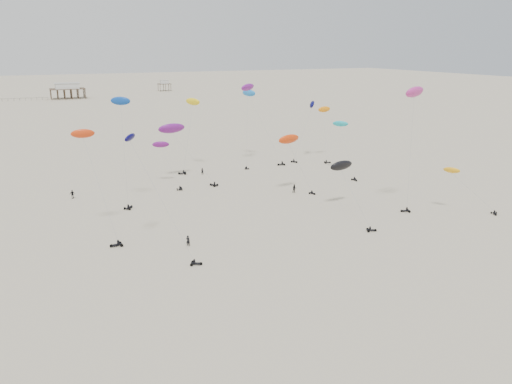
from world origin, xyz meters
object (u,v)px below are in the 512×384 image
pavilion_small (164,86)px  spectator_0 (188,246)px  pavilion_main (68,92)px  rig_0 (343,136)px  rig_4 (309,115)px  rig_9 (258,113)px

pavilion_small → spectator_0: bearing=-104.0°
pavilion_main → rig_0: size_ratio=1.39×
rig_4 → rig_9: bearing=-42.7°
rig_0 → rig_4: rig_4 is taller
pavilion_main → spectator_0: (-3.67, -264.66, -4.22)m
rig_9 → spectator_0: (-37.93, -53.87, -13.82)m
rig_4 → spectator_0: 72.28m
rig_4 → rig_0: bearing=66.8°
pavilion_small → rig_4: (-22.06, -245.76, 9.52)m
spectator_0 → rig_0: bearing=-112.9°
rig_9 → rig_0: bearing=-148.4°
pavilion_main → pavilion_small: (70.00, 30.00, -0.74)m
pavilion_small → rig_4: rig_4 is taller
rig_0 → rig_4: 18.24m
spectator_0 → pavilion_main: bearing=-54.7°
pavilion_small → rig_0: bearing=-94.8°
rig_4 → pavilion_main: bearing=-100.2°
rig_4 → rig_9: (-13.68, 4.97, 0.81)m
rig_0 → rig_4: (0.16, 17.98, 3.08)m
rig_9 → spectator_0: rig_9 is taller
pavilion_small → spectator_0: pavilion_small is taller
pavilion_main → spectator_0: bearing=-90.8°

